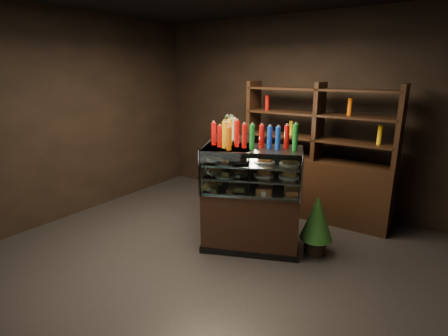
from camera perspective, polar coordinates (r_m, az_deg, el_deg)
The scene contains 7 objects.
ground at distance 4.22m, azimuth -4.03°, elevation -15.05°, with size 5.00×5.00×0.00m, color black.
room_shell at distance 3.64m, azimuth -4.62°, elevation 12.26°, with size 5.02×5.02×3.01m.
display_case at distance 4.52m, azimuth 2.61°, elevation -6.68°, with size 1.61×1.32×1.29m.
food_display at distance 4.34m, azimuth 2.67°, elevation 0.15°, with size 1.30×1.06×0.40m.
bottles_top at distance 4.25m, azimuth 2.79°, elevation 5.72°, with size 1.14×0.92×0.30m.
potted_conifer at distance 4.33m, azimuth 14.98°, elevation -7.71°, with size 0.39×0.39×0.83m.
back_shelving at distance 5.39m, azimuth 14.55°, elevation -1.51°, with size 2.19×0.44×2.00m.
Camera 1 is at (2.29, -2.82, 2.15)m, focal length 28.00 mm.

